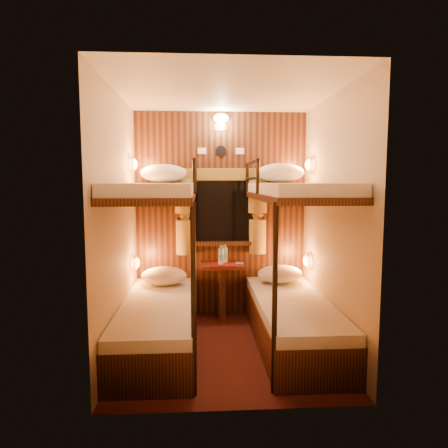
{
  "coord_description": "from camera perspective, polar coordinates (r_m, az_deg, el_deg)",
  "views": [
    {
      "loc": [
        -0.25,
        -3.68,
        1.59
      ],
      "look_at": [
        -0.02,
        0.15,
        1.19
      ],
      "focal_mm": 32.0,
      "sensor_mm": 36.0,
      "label": 1
    }
  ],
  "objects": [
    {
      "name": "floor",
      "position": [
        4.01,
        0.39,
        -17.33
      ],
      "size": [
        2.1,
        2.1,
        0.0
      ],
      "primitive_type": "plane",
      "color": "#37160F",
      "rests_on": "ground"
    },
    {
      "name": "ceiling",
      "position": [
        3.77,
        0.42,
        18.4
      ],
      "size": [
        2.1,
        2.1,
        0.0
      ],
      "primitive_type": "plane",
      "rotation": [
        3.14,
        0.0,
        0.0
      ],
      "color": "silver",
      "rests_on": "wall_back"
    },
    {
      "name": "wall_back",
      "position": [
        4.75,
        -0.45,
        1.3
      ],
      "size": [
        2.4,
        0.0,
        2.4
      ],
      "primitive_type": "plane",
      "rotation": [
        1.57,
        0.0,
        0.0
      ],
      "color": "#C6B293",
      "rests_on": "floor"
    },
    {
      "name": "wall_front",
      "position": [
        2.67,
        1.92,
        -2.42
      ],
      "size": [
        2.4,
        0.0,
        2.4
      ],
      "primitive_type": "plane",
      "rotation": [
        -1.57,
        0.0,
        0.0
      ],
      "color": "#C6B293",
      "rests_on": "floor"
    },
    {
      "name": "wall_left",
      "position": [
        3.77,
        -14.93,
        -0.13
      ],
      "size": [
        0.0,
        2.4,
        2.4
      ],
      "primitive_type": "plane",
      "rotation": [
        1.57,
        0.0,
        1.57
      ],
      "color": "#C6B293",
      "rests_on": "floor"
    },
    {
      "name": "wall_right",
      "position": [
        3.9,
        15.22,
        0.06
      ],
      "size": [
        0.0,
        2.4,
        2.4
      ],
      "primitive_type": "plane",
      "rotation": [
        1.57,
        0.0,
        -1.57
      ],
      "color": "#C6B293",
      "rests_on": "floor"
    },
    {
      "name": "back_panel",
      "position": [
        4.73,
        -0.44,
        1.29
      ],
      "size": [
        2.0,
        0.03,
        2.4
      ],
      "primitive_type": "cube",
      "color": "black",
      "rests_on": "floor"
    },
    {
      "name": "bunk_left",
      "position": [
        3.91,
        -9.33,
        -9.39
      ],
      "size": [
        0.72,
        1.9,
        1.82
      ],
      "color": "black",
      "rests_on": "floor"
    },
    {
      "name": "bunk_right",
      "position": [
        3.99,
        9.78,
        -9.07
      ],
      "size": [
        0.72,
        1.9,
        1.82
      ],
      "color": "black",
      "rests_on": "floor"
    },
    {
      "name": "window",
      "position": [
        4.71,
        -0.42,
        1.03
      ],
      "size": [
        1.0,
        0.12,
        0.79
      ],
      "color": "black",
      "rests_on": "back_panel"
    },
    {
      "name": "curtains",
      "position": [
        4.67,
        -0.4,
        2.0
      ],
      "size": [
        1.1,
        0.22,
        1.0
      ],
      "color": "olive",
      "rests_on": "back_panel"
    },
    {
      "name": "back_fixtures",
      "position": [
        4.73,
        -0.43,
        13.99
      ],
      "size": [
        0.54,
        0.09,
        0.48
      ],
      "color": "black",
      "rests_on": "back_panel"
    },
    {
      "name": "reading_lamps",
      "position": [
        4.4,
        -0.21,
        1.45
      ],
      "size": [
        2.0,
        0.2,
        1.25
      ],
      "color": "orange",
      "rests_on": "wall_left"
    },
    {
      "name": "table",
      "position": [
        4.68,
        -0.31,
        -8.52
      ],
      "size": [
        0.5,
        0.34,
        0.66
      ],
      "color": "#5E2415",
      "rests_on": "floor"
    },
    {
      "name": "bottle_left",
      "position": [
        4.57,
        -0.4,
        -4.64
      ],
      "size": [
        0.06,
        0.06,
        0.22
      ],
      "rotation": [
        0.0,
        0.0,
        0.14
      ],
      "color": "#99BFE5",
      "rests_on": "table"
    },
    {
      "name": "bottle_right",
      "position": [
        4.68,
        0.15,
        -4.44
      ],
      "size": [
        0.06,
        0.06,
        0.21
      ],
      "rotation": [
        0.0,
        0.0,
        -0.1
      ],
      "color": "#99BFE5",
      "rests_on": "table"
    },
    {
      "name": "sachet_a",
      "position": [
        4.66,
        2.27,
        -5.59
      ],
      "size": [
        0.09,
        0.07,
        0.01
      ],
      "primitive_type": "cube",
      "rotation": [
        0.0,
        0.0,
        0.0
      ],
      "color": "silver",
      "rests_on": "table"
    },
    {
      "name": "sachet_b",
      "position": [
        4.67,
        2.24,
        -5.57
      ],
      "size": [
        0.08,
        0.06,
        0.01
      ],
      "primitive_type": "cube",
      "rotation": [
        0.0,
        0.0,
        0.07
      ],
      "color": "silver",
      "rests_on": "table"
    },
    {
      "name": "pillow_lower_left",
      "position": [
        4.5,
        -8.55,
        -7.33
      ],
      "size": [
        0.5,
        0.36,
        0.2
      ],
      "primitive_type": "ellipsoid",
      "color": "white",
      "rests_on": "bunk_left"
    },
    {
      "name": "pillow_lower_right",
      "position": [
        4.58,
        8.01,
        -7.09
      ],
      "size": [
        0.51,
        0.36,
        0.2
      ],
      "primitive_type": "ellipsoid",
      "color": "white",
      "rests_on": "bunk_right"
    },
    {
      "name": "pillow_upper_left",
      "position": [
        4.52,
        -8.63,
        7.19
      ],
      "size": [
        0.52,
        0.37,
        0.2
      ],
      "primitive_type": "ellipsoid",
      "color": "white",
      "rests_on": "bunk_left"
    },
    {
      "name": "pillow_upper_right",
      "position": [
        4.53,
        8.04,
        7.25
      ],
      "size": [
        0.54,
        0.38,
        0.21
      ],
      "primitive_type": "ellipsoid",
      "color": "white",
      "rests_on": "bunk_right"
    }
  ]
}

